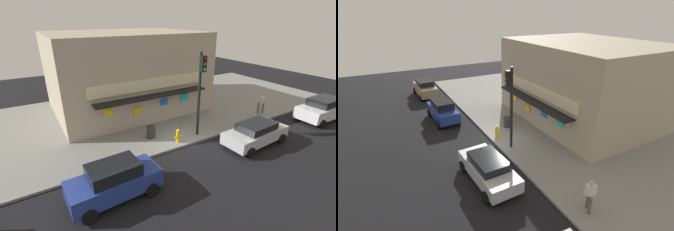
{
  "view_description": "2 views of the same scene",
  "coord_description": "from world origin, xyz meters",
  "views": [
    {
      "loc": [
        -8.04,
        -10.51,
        7.5
      ],
      "look_at": [
        -0.38,
        1.89,
        1.47
      ],
      "focal_mm": 25.54,
      "sensor_mm": 36.0,
      "label": 1
    },
    {
      "loc": [
        14.15,
        -6.5,
        8.83
      ],
      "look_at": [
        -0.58,
        1.34,
        1.62
      ],
      "focal_mm": 26.82,
      "sensor_mm": 36.0,
      "label": 2
    }
  ],
  "objects": [
    {
      "name": "traffic_light",
      "position": [
        1.24,
        0.67,
        3.62
      ],
      "size": [
        0.32,
        0.58,
        5.46
      ],
      "color": "black",
      "rests_on": "sidewalk"
    },
    {
      "name": "trash_can",
      "position": [
        -1.63,
        2.0,
        0.53
      ],
      "size": [
        0.58,
        0.58,
        0.79
      ],
      "primitive_type": "cylinder",
      "color": "#2D2D2D",
      "rests_on": "sidewalk"
    },
    {
      "name": "parked_car_silver",
      "position": [
        3.65,
        -2.0,
        0.77
      ],
      "size": [
        4.43,
        2.19,
        1.46
      ],
      "color": "#B7B7BC",
      "rests_on": "ground_plane"
    },
    {
      "name": "pedestrian",
      "position": [
        8.02,
        1.07,
        1.08
      ],
      "size": [
        0.55,
        0.52,
        1.72
      ],
      "color": "brown",
      "rests_on": "sidewalk"
    },
    {
      "name": "corner_building",
      "position": [
        -0.53,
        8.5,
        3.28
      ],
      "size": [
        11.73,
        9.99,
        6.28
      ],
      "color": "tan",
      "rests_on": "sidewalk"
    },
    {
      "name": "parked_car_blue",
      "position": [
        -5.55,
        -2.03,
        0.88
      ],
      "size": [
        4.08,
        2.03,
        1.73
      ],
      "color": "navy",
      "rests_on": "ground_plane"
    },
    {
      "name": "sidewalk",
      "position": [
        0.0,
        6.73,
        0.07
      ],
      "size": [
        34.94,
        13.46,
        0.14
      ],
      "primitive_type": "cube",
      "color": "gray",
      "rests_on": "ground_plane"
    },
    {
      "name": "ground_plane",
      "position": [
        0.0,
        0.0,
        0.0
      ],
      "size": [
        52.42,
        52.42,
        0.0
      ],
      "primitive_type": "plane",
      "color": "black"
    },
    {
      "name": "fire_hydrant",
      "position": [
        -0.48,
        0.53,
        0.57
      ],
      "size": [
        0.5,
        0.26,
        0.9
      ],
      "color": "gold",
      "rests_on": "sidewalk"
    },
    {
      "name": "parked_car_tan",
      "position": [
        -12.75,
        -2.0,
        0.89
      ],
      "size": [
        4.29,
        2.08,
        1.73
      ],
      "color": "#9E8966",
      "rests_on": "ground_plane"
    }
  ]
}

